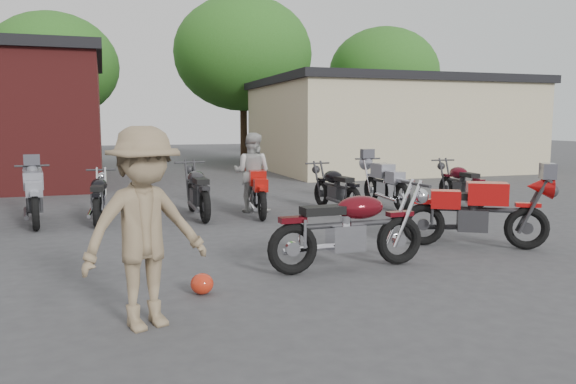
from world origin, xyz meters
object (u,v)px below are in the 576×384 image
object	(u,v)px
sportbike	(478,209)
row_bike_1	(34,193)
helmet	(202,284)
row_bike_5	(336,185)
person_tan	(145,228)
row_bike_2	(99,194)
vintage_motorcycle	(351,223)
row_bike_4	(258,188)
row_bike_7	(461,181)
row_bike_6	(385,181)
person_light	(252,173)
row_bike_3	(198,188)

from	to	relation	value
sportbike	row_bike_1	xyz separation A→B (m)	(-6.95, 4.48, -0.02)
helmet	row_bike_5	distance (m)	6.60
person_tan	row_bike_2	bearing A→B (deg)	73.42
vintage_motorcycle	row_bike_4	xyz separation A→B (m)	(-0.02, 4.77, -0.06)
person_tan	row_bike_7	bearing A→B (deg)	16.98
helmet	row_bike_2	xyz separation A→B (m)	(-1.16, 5.47, 0.43)
row_bike_2	row_bike_1	bearing A→B (deg)	88.66
person_tan	row_bike_6	distance (m)	8.68
helmet	person_tan	distance (m)	1.41
helmet	row_bike_7	bearing A→B (deg)	36.09
person_tan	row_bike_6	size ratio (longest dim) A/B	0.93
row_bike_5	row_bike_6	world-z (taller)	row_bike_6
row_bike_4	row_bike_6	bearing A→B (deg)	-78.31
sportbike	row_bike_5	xyz separation A→B (m)	(-0.66, 4.21, -0.06)
row_bike_4	person_tan	bearing A→B (deg)	163.94
person_light	vintage_motorcycle	bearing A→B (deg)	122.61
row_bike_1	row_bike_5	bearing A→B (deg)	-99.45
vintage_motorcycle	row_bike_1	world-z (taller)	vintage_motorcycle
vintage_motorcycle	row_bike_7	world-z (taller)	vintage_motorcycle
person_tan	row_bike_4	size ratio (longest dim) A/B	0.98
vintage_motorcycle	row_bike_6	size ratio (longest dim) A/B	1.04
person_light	row_bike_5	world-z (taller)	person_light
helmet	row_bike_1	bearing A→B (deg)	113.04
row_bike_1	row_bike_7	world-z (taller)	row_bike_1
row_bike_3	row_bike_4	distance (m)	1.28
row_bike_3	row_bike_5	xyz separation A→B (m)	(3.11, -0.11, -0.04)
person_light	person_tan	xyz separation A→B (m)	(-2.76, -6.60, 0.10)
row_bike_1	row_bike_3	world-z (taller)	row_bike_3
person_light	row_bike_7	world-z (taller)	person_light
row_bike_6	vintage_motorcycle	bearing A→B (deg)	148.33
person_light	row_bike_4	bearing A→B (deg)	123.22
row_bike_2	row_bike_5	size ratio (longest dim) A/B	0.96
vintage_motorcycle	row_bike_2	distance (m)	5.96
person_light	row_bike_3	xyz separation A→B (m)	(-1.27, -0.32, -0.26)
row_bike_1	row_bike_7	distance (m)	9.58
row_bike_2	person_light	bearing A→B (deg)	-82.13
row_bike_4	row_bike_7	world-z (taller)	row_bike_7
vintage_motorcycle	row_bike_3	xyz separation A→B (m)	(-1.30, 4.91, -0.02)
person_tan	row_bike_6	bearing A→B (deg)	25.99
row_bike_1	helmet	bearing A→B (deg)	-163.90
sportbike	row_bike_2	xyz separation A→B (m)	(-5.74, 4.38, -0.08)
person_tan	row_bike_7	world-z (taller)	person_tan
person_tan	row_bike_3	bearing A→B (deg)	55.71
sportbike	person_light	xyz separation A→B (m)	(-2.50, 4.63, 0.25)
row_bike_1	row_bike_2	distance (m)	1.21
row_bike_6	person_light	bearing A→B (deg)	85.79
sportbike	person_tan	xyz separation A→B (m)	(-5.26, -1.97, 0.35)
vintage_motorcycle	sportbike	bearing A→B (deg)	11.45
row_bike_3	vintage_motorcycle	bearing A→B (deg)	-166.04
row_bike_2	row_bike_7	size ratio (longest dim) A/B	0.96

